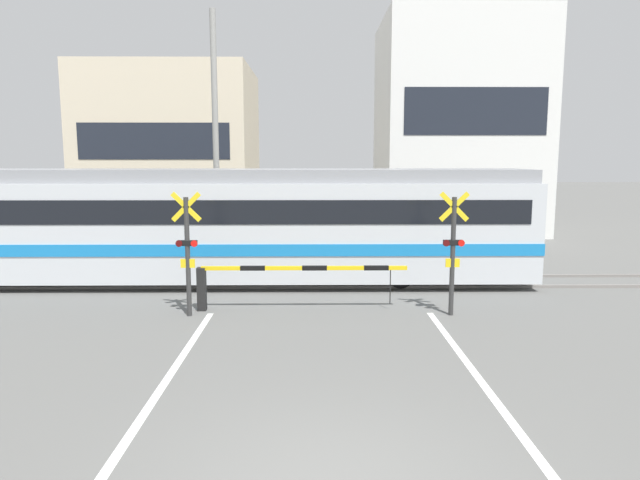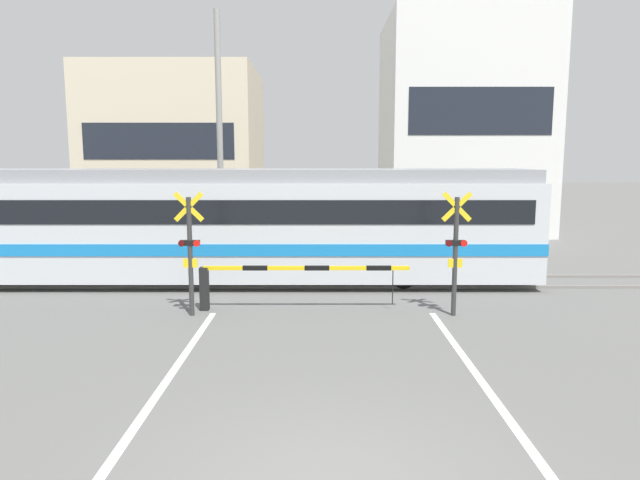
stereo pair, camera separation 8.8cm
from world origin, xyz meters
TOP-DOWN VIEW (x-y plane):
  - rail_track_near at (0.00, 9.73)m, footprint 50.00×0.10m
  - rail_track_far at (0.00, 11.17)m, footprint 50.00×0.10m
  - road_stripe_left at (-2.55, 1.58)m, footprint 0.14×11.16m
  - road_stripe_right at (2.55, 1.58)m, footprint 0.14×11.16m
  - commuter_train at (-3.81, 10.45)m, footprint 19.59×2.67m
  - crossing_barrier_near at (-1.33, 7.46)m, footprint 4.95×0.20m
  - crossing_barrier_far at (1.33, 13.04)m, footprint 4.95×0.20m
  - crossing_signal_left at (-3.00, 6.99)m, footprint 0.68×0.15m
  - crossing_signal_right at (3.00, 6.99)m, footprint 0.68×0.15m
  - building_left_of_street at (-7.06, 22.65)m, footprint 7.81×6.79m
  - building_right_of_street at (6.84, 22.65)m, footprint 7.38×6.79m
  - utility_pole_streetside at (-3.75, 15.54)m, footprint 0.22×0.22m

SIDE VIEW (x-z plane):
  - road_stripe_left at x=-2.55m, z-range 0.00..0.01m
  - road_stripe_right at x=2.55m, z-range 0.00..0.01m
  - rail_track_near at x=0.00m, z-range 0.00..0.08m
  - rail_track_far at x=0.00m, z-range 0.00..0.08m
  - crossing_barrier_near at x=-1.33m, z-range 0.27..1.34m
  - crossing_barrier_far at x=1.33m, z-range 0.27..1.34m
  - crossing_signal_left at x=-3.00m, z-range 0.14..2.98m
  - crossing_signal_right at x=3.00m, z-range 0.14..2.98m
  - commuter_train at x=-3.81m, z-range 0.12..3.39m
  - building_left_of_street at x=-7.06m, z-range 0.00..7.83m
  - utility_pole_streetside at x=-3.75m, z-range 0.00..8.86m
  - building_right_of_street at x=6.84m, z-range 0.00..10.15m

